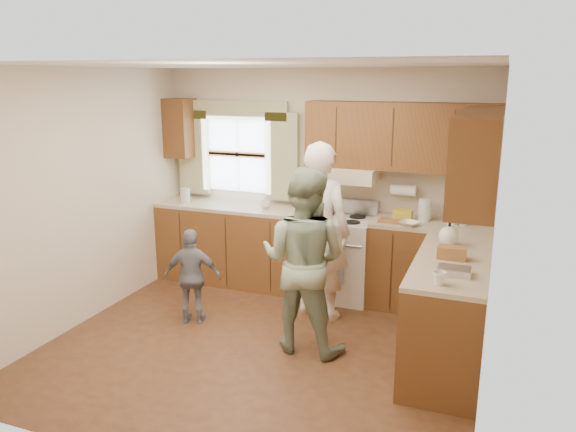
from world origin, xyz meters
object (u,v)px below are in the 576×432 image
at_px(stove, 338,256).
at_px(child, 193,277).
at_px(woman_right, 303,260).
at_px(woman_left, 319,231).

height_order(stove, child, stove).
bearing_deg(child, stove, -151.72).
bearing_deg(woman_right, child, -2.40).
bearing_deg(woman_right, stove, -84.90).
bearing_deg(woman_left, woman_right, 103.69).
height_order(woman_left, woman_right, woman_left).
xyz_separation_m(woman_left, child, (-1.11, -0.61, -0.42)).
distance_m(woman_left, child, 1.34).
xyz_separation_m(stove, woman_right, (0.05, -1.31, 0.37)).
bearing_deg(stove, child, -133.87).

